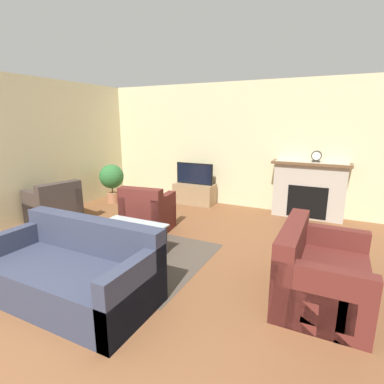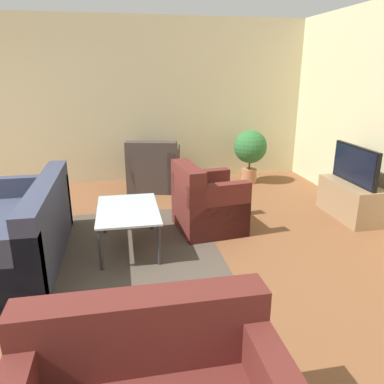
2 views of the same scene
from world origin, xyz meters
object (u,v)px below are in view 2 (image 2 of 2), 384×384
(coffee_table, at_px, (128,213))
(tv, at_px, (355,165))
(couch_sectional, at_px, (17,235))
(potted_plant, at_px, (250,149))
(armchair_by_window, at_px, (154,170))
(armchair_accent, at_px, (206,206))

(coffee_table, bearing_deg, tv, 97.16)
(couch_sectional, distance_m, potted_plant, 3.93)
(armchair_by_window, relative_size, coffee_table, 0.97)
(armchair_by_window, bearing_deg, coffee_table, 90.23)
(armchair_accent, bearing_deg, tv, -96.35)
(armchair_accent, height_order, potted_plant, potted_plant)
(couch_sectional, height_order, armchair_accent, same)
(couch_sectional, relative_size, armchair_accent, 2.26)
(tv, bearing_deg, potted_plant, -156.08)
(couch_sectional, bearing_deg, potted_plant, 124.75)
(tv, xyz_separation_m, potted_plant, (-1.76, -0.78, -0.12))
(couch_sectional, relative_size, armchair_by_window, 2.01)
(coffee_table, height_order, potted_plant, potted_plant)
(tv, relative_size, couch_sectional, 0.47)
(tv, relative_size, armchair_accent, 1.06)
(tv, bearing_deg, coffee_table, -82.84)
(couch_sectional, bearing_deg, armchair_accent, 101.92)
(tv, bearing_deg, armchair_by_window, -125.71)
(couch_sectional, distance_m, armchair_accent, 2.09)
(tv, distance_m, armchair_accent, 2.00)
(armchair_accent, distance_m, potted_plant, 2.17)
(armchair_accent, bearing_deg, couch_sectional, 94.44)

